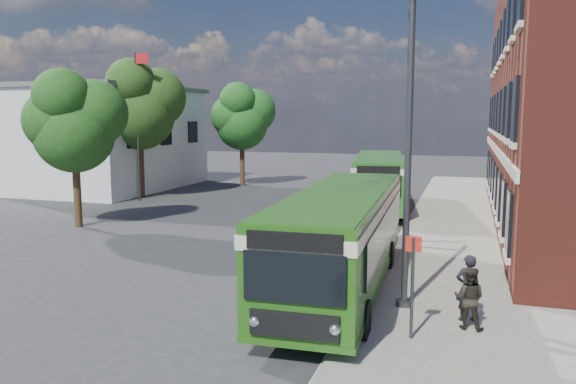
% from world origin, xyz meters
% --- Properties ---
extents(ground, '(120.00, 120.00, 0.00)m').
position_xyz_m(ground, '(0.00, 0.00, 0.00)').
color(ground, '#2B2B2E').
rests_on(ground, ground).
extents(pavement, '(6.00, 48.00, 0.15)m').
position_xyz_m(pavement, '(7.00, 8.00, 0.07)').
color(pavement, gray).
rests_on(pavement, ground).
extents(kerb_line, '(0.12, 48.00, 0.01)m').
position_xyz_m(kerb_line, '(3.95, 8.00, 0.01)').
color(kerb_line, beige).
rests_on(kerb_line, ground).
extents(white_building, '(9.40, 13.40, 7.30)m').
position_xyz_m(white_building, '(-18.00, 18.00, 3.66)').
color(white_building, silver).
rests_on(white_building, ground).
extents(flagpole, '(0.95, 0.10, 9.00)m').
position_xyz_m(flagpole, '(-12.45, 13.00, 4.94)').
color(flagpole, '#343638').
rests_on(flagpole, ground).
extents(street_lamp, '(2.96, 2.38, 9.00)m').
position_xyz_m(street_lamp, '(4.84, -2.00, 4.79)').
color(street_lamp, '#343638').
rests_on(street_lamp, ground).
extents(bus_stop_sign, '(0.35, 0.08, 2.52)m').
position_xyz_m(bus_stop_sign, '(5.60, -4.20, 1.51)').
color(bus_stop_sign, '#343638').
rests_on(bus_stop_sign, ground).
extents(bus_front, '(3.03, 11.18, 3.02)m').
position_xyz_m(bus_front, '(3.20, -0.80, 1.83)').
color(bus_front, '#225713').
rests_on(bus_front, ground).
extents(bus_rear, '(3.98, 10.52, 3.02)m').
position_xyz_m(bus_rear, '(1.97, 14.43, 1.83)').
color(bus_rear, '#26631E').
rests_on(bus_rear, ground).
extents(pedestrian_a, '(0.71, 0.58, 1.67)m').
position_xyz_m(pedestrian_a, '(6.81, -2.62, 0.99)').
color(pedestrian_a, black).
rests_on(pedestrian_a, pavement).
extents(pedestrian_b, '(0.81, 0.68, 1.51)m').
position_xyz_m(pedestrian_b, '(6.85, -3.19, 0.90)').
color(pedestrian_b, black).
rests_on(pedestrian_b, pavement).
extents(tree_left, '(4.35, 4.14, 7.35)m').
position_xyz_m(tree_left, '(-10.76, 5.06, 4.98)').
color(tree_left, '#392514').
rests_on(tree_left, ground).
extents(tree_mid, '(5.19, 4.94, 8.77)m').
position_xyz_m(tree_mid, '(-13.24, 14.48, 5.95)').
color(tree_mid, '#392514').
rests_on(tree_mid, ground).
extents(tree_right, '(4.55, 4.33, 7.69)m').
position_xyz_m(tree_right, '(-9.51, 22.36, 5.21)').
color(tree_right, '#392514').
rests_on(tree_right, ground).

